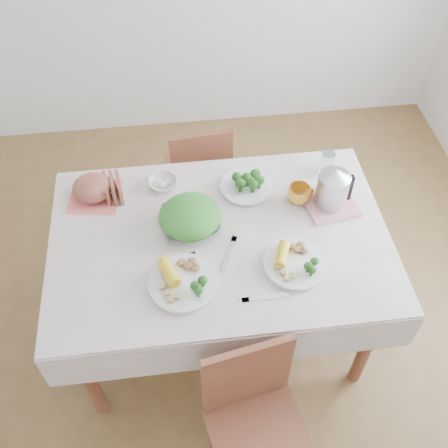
{
  "coord_description": "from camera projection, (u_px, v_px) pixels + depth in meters",
  "views": [
    {
      "loc": [
        -0.16,
        -1.46,
        2.55
      ],
      "look_at": [
        0.02,
        0.02,
        0.82
      ],
      "focal_mm": 42.0,
      "sensor_mm": 36.0,
      "label": 1
    }
  ],
  "objects": [
    {
      "name": "tablecloth",
      "position": [
        220.0,
        237.0,
        2.32
      ],
      "size": [
        1.5,
        1.0,
        0.01
      ],
      "primitive_type": "cube",
      "color": "beige",
      "rests_on": "dining_table"
    },
    {
      "name": "yellow_mug",
      "position": [
        299.0,
        194.0,
        2.43
      ],
      "size": [
        0.14,
        0.14,
        0.09
      ],
      "primitive_type": "imported",
      "rotation": [
        0.0,
        0.0,
        0.39
      ],
      "color": "#FAA427",
      "rests_on": "tablecloth"
    },
    {
      "name": "bread_loaf",
      "position": [
        93.0,
        188.0,
        2.43
      ],
      "size": [
        0.22,
        0.21,
        0.11
      ],
      "primitive_type": "ellipsoid",
      "rotation": [
        0.0,
        0.0,
        0.23
      ],
      "color": "brown",
      "rests_on": "napkin"
    },
    {
      "name": "knife",
      "position": [
        266.0,
        297.0,
        2.1
      ],
      "size": [
        0.2,
        0.03,
        0.0
      ],
      "primitive_type": "cube",
      "rotation": [
        0.0,
        0.0,
        1.59
      ],
      "color": "silver",
      "rests_on": "tablecloth"
    },
    {
      "name": "fork_left",
      "position": [
        198.0,
        270.0,
        2.19
      ],
      "size": [
        0.05,
        0.18,
        0.0
      ],
      "primitive_type": "cube",
      "rotation": [
        0.0,
        0.0,
        0.16
      ],
      "color": "silver",
      "rests_on": "tablecloth"
    },
    {
      "name": "salad_bowl",
      "position": [
        190.0,
        221.0,
        2.33
      ],
      "size": [
        0.29,
        0.29,
        0.06
      ],
      "primitive_type": "imported",
      "rotation": [
        0.0,
        0.0,
        0.11
      ],
      "color": "white",
      "rests_on": "tablecloth"
    },
    {
      "name": "dinner_plate_left",
      "position": [
        183.0,
        283.0,
        2.14
      ],
      "size": [
        0.29,
        0.29,
        0.02
      ],
      "primitive_type": "cylinder",
      "rotation": [
        0.0,
        0.0,
        -0.01
      ],
      "color": "white",
      "rests_on": "tablecloth"
    },
    {
      "name": "dining_table",
      "position": [
        221.0,
        286.0,
        2.61
      ],
      "size": [
        1.4,
        0.9,
        0.75
      ],
      "primitive_type": "cube",
      "color": "brown",
      "rests_on": "floor"
    },
    {
      "name": "napkin",
      "position": [
        95.0,
        196.0,
        2.47
      ],
      "size": [
        0.26,
        0.26,
        0.0
      ],
      "primitive_type": "cube",
      "rotation": [
        0.0,
        0.0,
        -0.14
      ],
      "color": "#EB685E",
      "rests_on": "tablecloth"
    },
    {
      "name": "chair_far",
      "position": [
        198.0,
        162.0,
        3.07
      ],
      "size": [
        0.39,
        0.39,
        0.8
      ],
      "primitive_type": "cube",
      "rotation": [
        0.0,
        0.0,
        3.23
      ],
      "color": "brown",
      "rests_on": "floor"
    },
    {
      "name": "dinner_plate_right",
      "position": [
        295.0,
        264.0,
        2.2
      ],
      "size": [
        0.38,
        0.38,
        0.02
      ],
      "primitive_type": "cylinder",
      "rotation": [
        0.0,
        0.0,
        -0.72
      ],
      "color": "white",
      "rests_on": "tablecloth"
    },
    {
      "name": "glass_tumbler",
      "position": [
        327.0,
        163.0,
        2.53
      ],
      "size": [
        0.08,
        0.08,
        0.12
      ],
      "primitive_type": "cylinder",
      "rotation": [
        0.0,
        0.0,
        0.18
      ],
      "color": "white",
      "rests_on": "tablecloth"
    },
    {
      "name": "chair_near",
      "position": [
        260.0,
        432.0,
        2.05
      ],
      "size": [
        0.44,
        0.44,
        0.84
      ],
      "primitive_type": "cube",
      "rotation": [
        0.0,
        0.0,
        0.18
      ],
      "color": "brown",
      "rests_on": "floor"
    },
    {
      "name": "fork_right",
      "position": [
        229.0,
        254.0,
        2.25
      ],
      "size": [
        0.1,
        0.19,
        0.0
      ],
      "primitive_type": "cube",
      "rotation": [
        0.0,
        0.0,
        -0.41
      ],
      "color": "silver",
      "rests_on": "tablecloth"
    },
    {
      "name": "fruit_bowl",
      "position": [
        163.0,
        184.0,
        2.5
      ],
      "size": [
        0.14,
        0.14,
        0.04
      ],
      "primitive_type": "imported",
      "rotation": [
        0.0,
        0.0,
        0.02
      ],
      "color": "white",
      "rests_on": "tablecloth"
    },
    {
      "name": "floor",
      "position": [
        221.0,
        324.0,
        2.89
      ],
      "size": [
        3.6,
        3.6,
        0.0
      ],
      "primitive_type": "plane",
      "color": "brown",
      "rests_on": "ground"
    },
    {
      "name": "broccoli_plate",
      "position": [
        246.0,
        187.0,
        2.5
      ],
      "size": [
        0.3,
        0.3,
        0.02
      ],
      "primitive_type": "cylinder",
      "rotation": [
        0.0,
        0.0,
        -0.23
      ],
      "color": "beige",
      "rests_on": "tablecloth"
    },
    {
      "name": "pink_tray",
      "position": [
        329.0,
        203.0,
        2.44
      ],
      "size": [
        0.26,
        0.26,
        0.02
      ],
      "primitive_type": "cube",
      "rotation": [
        0.0,
        0.0,
        0.17
      ],
      "color": "#D28089",
      "rests_on": "tablecloth"
    },
    {
      "name": "electric_kettle",
      "position": [
        333.0,
        186.0,
        2.35
      ],
      "size": [
        0.18,
        0.18,
        0.2
      ],
      "primitive_type": "cylinder",
      "rotation": [
        0.0,
        0.0,
        0.32
      ],
      "color": "#B2B5BA",
      "rests_on": "pink_tray"
    }
  ]
}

